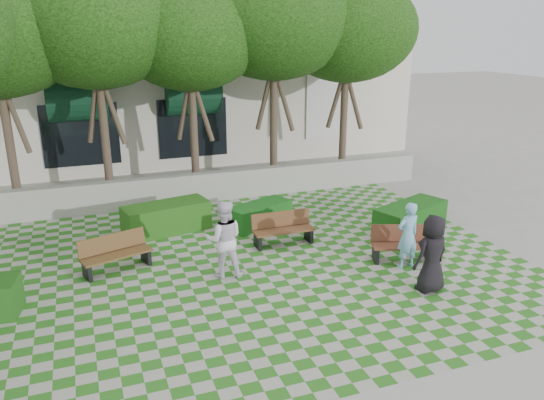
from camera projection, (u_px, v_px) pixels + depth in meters
name	position (u px, v px, depth m)	size (l,w,h in m)	color
ground	(274.00, 286.00, 11.22)	(90.00, 90.00, 0.00)	gray
lawn	(259.00, 267.00, 12.11)	(12.00, 12.00, 0.00)	#2B721E
retaining_wall	(206.00, 187.00, 16.61)	(15.00, 0.36, 0.90)	#9E9B93
bench_east	(405.00, 244.00, 12.34)	(1.66, 1.01, 0.83)	#582F1E
bench_mid	(283.00, 229.00, 13.29)	(1.54, 0.53, 0.81)	#56341D
bench_west	(116.00, 254.00, 11.85)	(1.62, 0.95, 0.81)	#53381C
hedge_east	(410.00, 218.00, 14.09)	(2.17, 0.87, 0.76)	#134512
hedge_midright	(260.00, 215.00, 14.53)	(1.81, 0.72, 0.63)	#144E17
hedge_midleft	(166.00, 218.00, 14.08)	(2.23, 0.89, 0.78)	#1E4F15
person_blue	(408.00, 235.00, 11.88)	(0.56, 0.37, 1.55)	#7DC2E5
person_dark	(432.00, 254.00, 10.78)	(0.80, 0.52, 1.65)	black
person_white	(224.00, 239.00, 11.42)	(0.84, 0.65, 1.73)	white
tree_row	(133.00, 29.00, 14.32)	(17.70, 13.40, 7.41)	#47382B
building	(183.00, 92.00, 23.31)	(18.00, 8.92, 5.15)	silver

